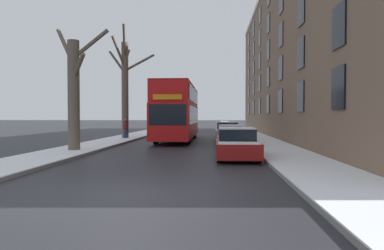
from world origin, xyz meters
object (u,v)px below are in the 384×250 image
parked_car_0 (237,145)px  pedestrian_left_sidewalk (126,128)px  bare_tree_left_1 (125,85)px  parked_car_2 (227,132)px  double_decker_bus (178,110)px  bare_tree_left_0 (74,91)px  parked_car_1 (231,137)px

parked_car_0 → pedestrian_left_sidewalk: pedestrian_left_sidewalk is taller
bare_tree_left_1 → parked_car_0: 15.33m
bare_tree_left_1 → parked_car_2: bearing=-7.0°
parked_car_0 → double_decker_bus: bearing=108.9°
double_decker_bus → pedestrian_left_sidewalk: 4.54m
parked_car_2 → parked_car_0: bearing=-90.0°
double_decker_bus → parked_car_2: double_decker_bus is taller
bare_tree_left_0 → pedestrian_left_sidewalk: size_ratio=3.89×
double_decker_bus → parked_car_2: (3.89, -0.10, -1.73)m
double_decker_bus → pedestrian_left_sidewalk: size_ratio=6.67×
bare_tree_left_1 → pedestrian_left_sidewalk: (0.16, -0.48, -3.50)m
parked_car_0 → parked_car_2: parked_car_2 is taller
parked_car_2 → pedestrian_left_sidewalk: size_ratio=2.59×
bare_tree_left_0 → parked_car_2: bearing=47.5°
parked_car_1 → parked_car_2: (0.00, 5.51, 0.05)m
parked_car_2 → pedestrian_left_sidewalk: bearing=176.2°
bare_tree_left_1 → double_decker_bus: bearing=-11.9°
bare_tree_left_0 → double_decker_bus: bearing=64.1°
parked_car_0 → parked_car_2: (0.00, 11.27, 0.04)m
parked_car_0 → pedestrian_left_sidewalk: bearing=124.6°
parked_car_1 → pedestrian_left_sidewalk: 10.17m
double_decker_bus → parked_car_1: 7.05m
bare_tree_left_1 → parked_car_2: (8.32, -1.03, -3.77)m
parked_car_0 → parked_car_1: 5.76m
bare_tree_left_1 → parked_car_0: bare_tree_left_1 is taller
pedestrian_left_sidewalk → parked_car_2: bearing=142.8°
parked_car_2 → bare_tree_left_0: bearing=-132.5°
parked_car_0 → pedestrian_left_sidewalk: size_ratio=2.23×
bare_tree_left_1 → parked_car_2: size_ratio=2.00×
bare_tree_left_0 → pedestrian_left_sidewalk: 9.93m
double_decker_bus → parked_car_1: size_ratio=2.83×
bare_tree_left_1 → bare_tree_left_0: bearing=-90.2°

